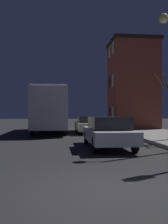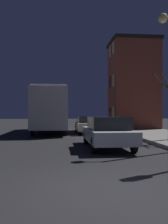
{
  "view_description": "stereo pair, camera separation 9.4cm",
  "coord_description": "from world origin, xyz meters",
  "views": [
    {
      "loc": [
        -0.88,
        -5.24,
        1.64
      ],
      "look_at": [
        0.91,
        11.83,
        1.68
      ],
      "focal_mm": 40.0,
      "sensor_mm": 36.0,
      "label": 1
    },
    {
      "loc": [
        -0.78,
        -5.25,
        1.64
      ],
      "look_at": [
        0.91,
        11.83,
        1.68
      ],
      "focal_mm": 40.0,
      "sensor_mm": 36.0,
      "label": 2
    }
  ],
  "objects": [
    {
      "name": "ground_plane",
      "position": [
        0.0,
        0.0,
        0.0
      ],
      "size": [
        120.0,
        120.0,
        0.0
      ],
      "primitive_type": "plane",
      "color": "black"
    },
    {
      "name": "brick_building",
      "position": [
        6.23,
        17.93,
        4.35
      ],
      "size": [
        4.39,
        4.17,
        8.31
      ],
      "color": "brown",
      "rests_on": "sidewalk"
    },
    {
      "name": "bus",
      "position": [
        -1.49,
        15.63,
        2.08
      ],
      "size": [
        2.56,
        9.56,
        3.49
      ],
      "color": "beige",
      "rests_on": "ground"
    },
    {
      "name": "car_near_lane",
      "position": [
        1.43,
        6.12,
        0.76
      ],
      "size": [
        1.84,
        4.62,
        1.44
      ],
      "color": "#B7BABF",
      "rests_on": "ground"
    },
    {
      "name": "car_mid_lane",
      "position": [
        1.49,
        13.97,
        0.71
      ],
      "size": [
        1.88,
        3.94,
        1.35
      ],
      "color": "beige",
      "rests_on": "ground"
    }
  ]
}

